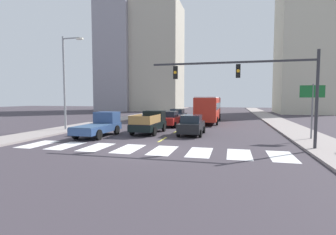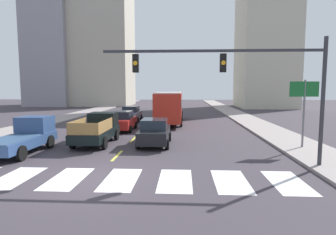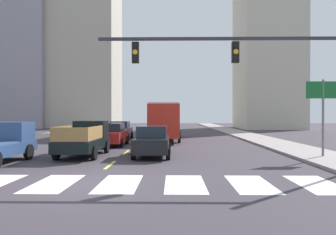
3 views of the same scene
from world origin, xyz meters
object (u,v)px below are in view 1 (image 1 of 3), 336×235
Objects in this scene: pickup_dark at (100,125)px; city_bus at (209,108)px; pickup_stakebed at (150,122)px; streetlight_left at (66,79)px; sedan_mid at (170,119)px; direction_sign_green at (312,100)px; sedan_near_left at (178,115)px; traffic_signal_gantry at (258,80)px; sedan_far at (192,125)px.

city_bus is at bearing 61.52° from pickup_dark.
streetlight_left is (-8.30, -0.61, 4.03)m from pickup_stakebed.
pickup_stakebed is at bearing 4.20° from streetlight_left.
sedan_mid is at bearing 65.43° from pickup_dark.
sedan_near_left is at bearing 133.44° from direction_sign_green.
streetlight_left reaches higher than traffic_signal_gantry.
pickup_dark is 1.18× the size of sedan_mid.
city_bus is at bearing 124.48° from direction_sign_green.
pickup_stakebed is at bearing -88.06° from sedan_near_left.
direction_sign_green is (8.66, -12.60, 1.08)m from city_bus.
sedan_far is 12.88m from streetlight_left.
traffic_signal_gantry is (8.78, -5.45, 3.31)m from pickup_stakebed.
streetlight_left reaches higher than sedan_mid.
city_bus reaches higher than pickup_dark.
sedan_far is (3.90, -0.53, -0.08)m from pickup_stakebed.
streetlight_left is (-12.21, -0.08, 4.11)m from sedan_far.
streetlight_left is (-4.85, 2.31, 4.05)m from pickup_dark.
pickup_stakebed is 0.48× the size of city_bus.
streetlight_left is at bearing -174.52° from pickup_stakebed.
pickup_dark is (-3.45, -2.92, -0.02)m from pickup_stakebed.
direction_sign_green is (12.51, -6.91, 2.17)m from sedan_mid.
sedan_near_left is (-4.36, 1.14, -1.09)m from city_bus.
sedan_mid is 11.48m from streetlight_left.
sedan_near_left and sedan_far have the same top height.
pickup_stakebed is 1.00× the size of pickup_dark.
sedan_near_left is at bearing 165.04° from city_bus.
pickup_dark is 16.64m from direction_sign_green.
sedan_far is at bearing -61.46° from sedan_mid.
city_bus is 15.33m from direction_sign_green.
streetlight_left is (-8.26, -13.00, 4.11)m from sedan_near_left.
sedan_far is (3.94, -12.92, 0.00)m from sedan_near_left.
pickup_stakebed is 0.51× the size of traffic_signal_gantry.
pickup_stakebed is at bearing 174.06° from direction_sign_green.
pickup_stakebed is 3.94m from sedan_far.
pickup_dark is 7.73m from sedan_far.
sedan_mid is at bearing 35.10° from streetlight_left.
sedan_mid is at bearing 151.09° from direction_sign_green.
pickup_dark reaches higher than sedan_mid.
city_bus is (4.32, 11.25, 1.02)m from pickup_stakebed.
sedan_far is (7.36, 2.39, -0.06)m from pickup_dark.
sedan_mid is 0.49× the size of streetlight_left.
direction_sign_green is at bearing 5.72° from pickup_dark.
pickup_dark is at bearing -119.05° from city_bus.
sedan_far is at bearing -71.29° from sedan_near_left.
pickup_dark is at bearing 168.33° from traffic_signal_gantry.
traffic_signal_gantry is at bearing -15.80° from streetlight_left.
pickup_stakebed is at bearing 173.41° from sedan_far.
sedan_mid is (-3.85, -5.70, -1.09)m from city_bus.
sedan_mid is 1.00× the size of sedan_near_left.
pickup_stakebed reaches higher than sedan_far.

